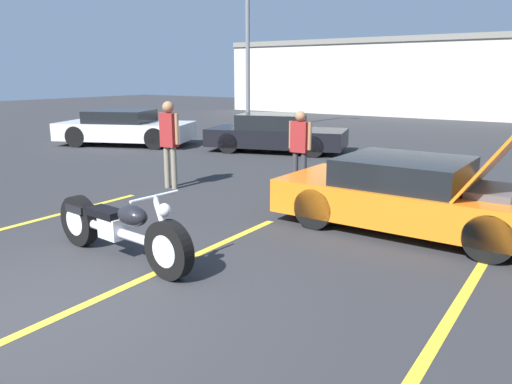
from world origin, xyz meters
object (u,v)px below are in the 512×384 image
object	(u,v)px
show_car_hood_open	(414,195)
spectator_by_show_car	(169,137)
parked_car_left_row	(125,128)
light_pole	(249,24)
motorcycle	(120,229)
spectator_near_motorcycle	(300,144)
parked_car_mid_row	(275,134)

from	to	relation	value
show_car_hood_open	spectator_by_show_car	distance (m)	5.19
show_car_hood_open	parked_car_left_row	distance (m)	11.88
light_pole	motorcycle	distance (m)	15.83
show_car_hood_open	spectator_near_motorcycle	xyz separation A→B (m)	(-2.82, 1.45, 0.42)
light_pole	parked_car_mid_row	distance (m)	7.03
parked_car_left_row	spectator_by_show_car	size ratio (longest dim) A/B	2.67
light_pole	parked_car_mid_row	bearing A→B (deg)	-47.62
parked_car_mid_row	light_pole	bearing A→B (deg)	115.76
show_car_hood_open	parked_car_mid_row	distance (m)	8.29
light_pole	motorcycle	bearing A→B (deg)	-61.81
parked_car_left_row	spectator_near_motorcycle	world-z (taller)	spectator_near_motorcycle
show_car_hood_open	spectator_by_show_car	bearing A→B (deg)	-179.26
show_car_hood_open	parked_car_mid_row	bearing A→B (deg)	137.89
light_pole	spectator_near_motorcycle	world-z (taller)	light_pole
light_pole	motorcycle	size ratio (longest dim) A/B	3.03
spectator_near_motorcycle	spectator_by_show_car	world-z (taller)	spectator_by_show_car
light_pole	spectator_by_show_car	size ratio (longest dim) A/B	4.33
light_pole	show_car_hood_open	distance (m)	14.70
parked_car_left_row	show_car_hood_open	bearing A→B (deg)	-43.56
light_pole	spectator_near_motorcycle	xyz separation A→B (m)	(7.20, -8.63, -3.38)
motorcycle	show_car_hood_open	size ratio (longest dim) A/B	0.63
motorcycle	spectator_by_show_car	distance (m)	4.28
light_pole	show_car_hood_open	bearing A→B (deg)	-45.18
light_pole	parked_car_left_row	xyz separation A→B (m)	(-1.11, -5.92, -3.78)
motorcycle	show_car_hood_open	distance (m)	4.41
motorcycle	parked_car_mid_row	size ratio (longest dim) A/B	0.57
motorcycle	parked_car_mid_row	world-z (taller)	parked_car_mid_row
spectator_by_show_car	parked_car_mid_row	bearing A→B (deg)	98.71
light_pole	motorcycle	world-z (taller)	light_pole
light_pole	parked_car_mid_row	size ratio (longest dim) A/B	1.73
motorcycle	show_car_hood_open	bearing A→B (deg)	56.65
motorcycle	parked_car_mid_row	bearing A→B (deg)	115.14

